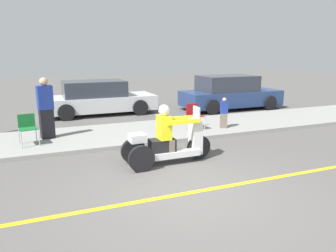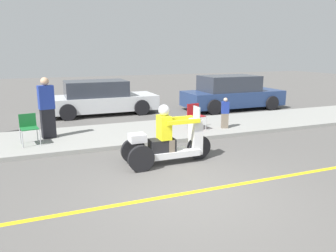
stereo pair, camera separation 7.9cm
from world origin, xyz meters
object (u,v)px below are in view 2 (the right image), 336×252
at_px(spectator_mid_group, 47,109).
at_px(folding_chair_curbside, 195,114).
at_px(spectator_with_child, 225,113).
at_px(motorcycle_trike, 168,142).
at_px(folding_chair_set_back, 29,126).
at_px(parked_car_lot_far, 100,98).
at_px(parked_car_lot_right, 231,93).

relative_size(spectator_mid_group, folding_chair_curbside, 2.15).
bearing_deg(spectator_with_child, motorcycle_trike, -142.44).
xyz_separation_m(motorcycle_trike, spectator_with_child, (2.90, 2.23, 0.10)).
xyz_separation_m(spectator_mid_group, folding_chair_set_back, (-0.51, -0.49, -0.35)).
distance_m(spectator_mid_group, folding_chair_curbside, 4.52).
bearing_deg(parked_car_lot_far, parked_car_lot_right, -10.00).
bearing_deg(motorcycle_trike, parked_car_lot_far, 92.96).
distance_m(folding_chair_set_back, parked_car_lot_right, 9.11).
relative_size(folding_chair_curbside, parked_car_lot_right, 0.18).
bearing_deg(motorcycle_trike, parked_car_lot_right, 47.11).
height_order(parked_car_lot_far, parked_car_lot_right, parked_car_lot_right).
bearing_deg(spectator_with_child, folding_chair_curbside, 166.39).
bearing_deg(parked_car_lot_far, spectator_with_child, -54.97).
distance_m(motorcycle_trike, parked_car_lot_right, 7.98).
relative_size(motorcycle_trike, spectator_mid_group, 1.23).
distance_m(spectator_with_child, folding_chair_curbside, 1.01).
height_order(folding_chair_curbside, parked_car_lot_right, parked_car_lot_right).
height_order(spectator_with_child, parked_car_lot_right, parked_car_lot_right).
distance_m(folding_chair_curbside, parked_car_lot_far, 4.95).
relative_size(motorcycle_trike, folding_chair_curbside, 2.65).
distance_m(motorcycle_trike, parked_car_lot_far, 6.88).
height_order(folding_chair_set_back, parked_car_lot_right, parked_car_lot_right).
xyz_separation_m(spectator_with_child, folding_chair_curbside, (-0.98, 0.24, 0.02)).
relative_size(folding_chair_curbside, folding_chair_set_back, 1.00).
distance_m(folding_chair_curbside, folding_chair_set_back, 4.98).
bearing_deg(folding_chair_set_back, folding_chair_curbside, -1.13).
bearing_deg(motorcycle_trike, spectator_with_child, 37.56).
xyz_separation_m(spectator_with_child, parked_car_lot_far, (-3.25, 4.64, 0.06)).
bearing_deg(folding_chair_curbside, folding_chair_set_back, 178.87).
bearing_deg(spectator_mid_group, spectator_with_child, -8.67).
bearing_deg(folding_chair_set_back, spectator_mid_group, 44.00).
bearing_deg(parked_car_lot_right, spectator_mid_group, -160.73).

